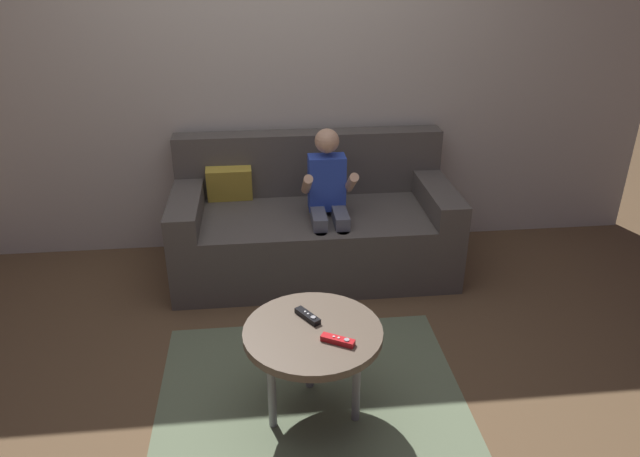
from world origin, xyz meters
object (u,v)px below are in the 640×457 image
Objects in this scene: person_seated_on_couch at (328,199)px; game_remote_red_center at (338,340)px; couch at (312,225)px; coffee_table at (313,338)px; game_remote_black_near_edge at (308,316)px.

game_remote_red_center is at bearing -95.03° from person_seated_on_couch.
coffee_table is at bearing -95.22° from couch.
game_remote_red_center is at bearing -60.03° from game_remote_black_near_edge.
coffee_table is 4.30× the size of game_remote_black_near_edge.
coffee_table is 4.21× the size of game_remote_red_center.
couch reaches higher than coffee_table.
game_remote_red_center is (-0.11, -1.28, -0.07)m from person_seated_on_couch.
person_seated_on_couch is 1.12m from game_remote_black_near_edge.
couch is at bearing 84.78° from coffee_table.
game_remote_red_center is (-0.03, -1.46, 0.18)m from couch.
coffee_table is at bearing -99.88° from person_seated_on_couch.
couch is at bearing 83.81° from game_remote_black_near_edge.
game_remote_black_near_edge is 0.98× the size of game_remote_red_center.
game_remote_black_near_edge is (-0.22, -1.09, -0.07)m from person_seated_on_couch.
couch is 12.31× the size of game_remote_red_center.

